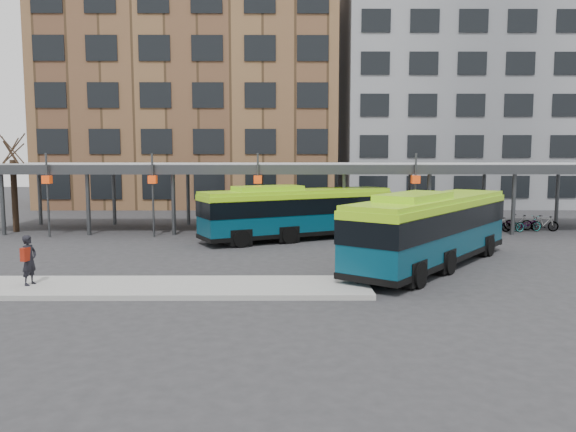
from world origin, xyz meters
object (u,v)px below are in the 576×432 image
object	(u,v)px
pedestrian	(29,260)
tree	(14,192)
bus_rear	(297,211)
bus_front	(432,227)

from	to	relation	value
pedestrian	tree	bearing A→B (deg)	40.33
bus_rear	pedestrian	bearing A→B (deg)	-156.14
tree	bus_rear	xyz separation A→B (m)	(17.21, -3.34, -0.85)
bus_front	pedestrian	bearing A→B (deg)	142.02
tree	bus_front	distance (m)	25.24
tree	bus_front	xyz separation A→B (m)	(22.74, -10.92, -0.76)
bus_front	bus_rear	size ratio (longest dim) A/B	0.99
tree	bus_front	world-z (taller)	tree
pedestrian	bus_rear	bearing A→B (deg)	-26.16
bus_front	pedestrian	size ratio (longest dim) A/B	6.15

